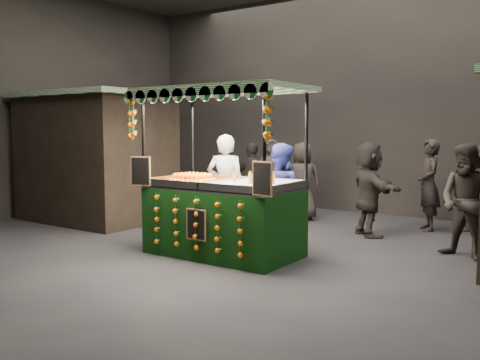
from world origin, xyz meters
The scene contains 13 objects.
ground centered at (0.00, 0.00, 0.00)m, with size 12.00×12.00×0.00m, color black.
market_hall centered at (0.00, 0.00, 3.38)m, with size 12.10×10.10×5.05m.
neighbour_stall_left centered at (-4.40, 1.00, 1.31)m, with size 3.00×2.20×2.60m.
juice_stall centered at (-0.38, -0.04, 0.76)m, with size 2.54×1.49×2.46m.
vendor_grey centered at (-1.02, 0.91, 0.89)m, with size 0.76×0.64×1.78m.
vendor_blue centered at (0.03, 0.93, 0.82)m, with size 0.90×0.76×1.64m.
shopper_0 centered at (-1.19, 2.66, 0.84)m, with size 0.71×0.59×1.68m.
shopper_1 centered at (2.61, 1.80, 0.83)m, with size 0.96×0.84×1.66m.
shopper_2 centered at (-1.85, 2.98, 0.79)m, with size 0.97×0.49×1.58m.
shopper_3 centered at (2.23, 4.04, 0.79)m, with size 1.17×1.05×1.58m.
shopper_4 centered at (-0.87, 3.34, 0.80)m, with size 0.93×0.88×1.61m.
shopper_5 centered at (0.86, 2.57, 0.82)m, with size 1.42×1.43×1.65m.
shopper_6 centered at (1.57, 3.68, 0.84)m, with size 0.65×0.73×1.69m.
Camera 1 is at (4.16, -6.11, 1.84)m, focal length 39.02 mm.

